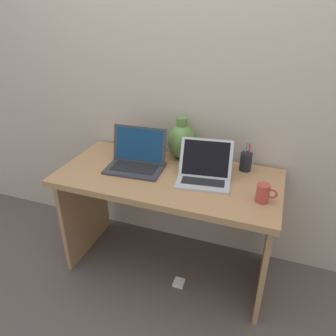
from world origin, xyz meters
name	(u,v)px	position (x,y,z in m)	size (l,w,h in m)	color
ground_plane	(168,265)	(0.00, 0.00, 0.00)	(6.00, 6.00, 0.00)	#564C47
back_wall	(187,90)	(0.00, 0.37, 1.20)	(4.40, 0.04, 2.40)	#BCAD99
desk	(168,198)	(0.00, 0.00, 0.58)	(1.38, 0.66, 0.75)	#AD7F51
laptop_left	(137,157)	(-0.23, 0.05, 0.82)	(0.37, 0.28, 0.25)	#333338
laptop_right	(205,170)	(0.22, 0.03, 0.81)	(0.35, 0.30, 0.23)	#B2B2B7
green_vase	(182,141)	(0.00, 0.27, 0.88)	(0.19, 0.19, 0.29)	#5B843D
coffee_mug	(263,193)	(0.58, -0.10, 0.81)	(0.11, 0.07, 0.10)	#B23D33
pen_cup	(246,161)	(0.44, 0.23, 0.82)	(0.07, 0.07, 0.19)	black
power_brick	(179,283)	(0.13, -0.14, 0.01)	(0.07, 0.07, 0.03)	white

